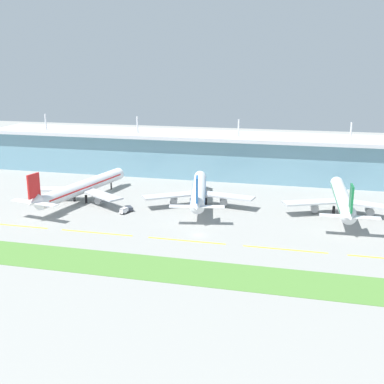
% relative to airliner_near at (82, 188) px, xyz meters
% --- Properties ---
extents(ground_plane, '(600.00, 600.00, 0.00)m').
position_rel_airliner_near_xyz_m(ground_plane, '(61.09, -30.36, -6.46)').
color(ground_plane, gray).
extents(terminal_building, '(288.00, 34.00, 32.09)m').
position_rel_airliner_near_xyz_m(terminal_building, '(61.09, 65.24, 5.29)').
color(terminal_building, '#6693A8').
rests_on(terminal_building, ground).
extents(airliner_near, '(48.08, 69.10, 18.90)m').
position_rel_airliner_near_xyz_m(airliner_near, '(0.00, 0.00, 0.00)').
color(airliner_near, white).
rests_on(airliner_near, ground).
extents(airliner_middle, '(47.77, 62.21, 18.90)m').
position_rel_airliner_near_xyz_m(airliner_middle, '(52.23, 6.62, -0.01)').
color(airliner_middle, white).
rests_on(airliner_middle, ground).
extents(airliner_far, '(48.75, 63.78, 18.90)m').
position_rel_airliner_near_xyz_m(airliner_far, '(112.18, 8.59, -0.01)').
color(airliner_far, silver).
rests_on(airliner_far, ground).
extents(taxiway_stripe_west, '(28.00, 0.70, 0.04)m').
position_rel_airliner_near_xyz_m(taxiway_stripe_west, '(-9.91, -37.15, -6.44)').
color(taxiway_stripe_west, yellow).
rests_on(taxiway_stripe_west, ground).
extents(taxiway_stripe_mid_west, '(28.00, 0.70, 0.04)m').
position_rel_airliner_near_xyz_m(taxiway_stripe_mid_west, '(24.09, -37.15, -6.44)').
color(taxiway_stripe_mid_west, yellow).
rests_on(taxiway_stripe_mid_west, ground).
extents(taxiway_stripe_centre, '(28.00, 0.70, 0.04)m').
position_rel_airliner_near_xyz_m(taxiway_stripe_centre, '(58.09, -37.15, -6.44)').
color(taxiway_stripe_centre, yellow).
rests_on(taxiway_stripe_centre, ground).
extents(taxiway_stripe_mid_east, '(28.00, 0.70, 0.04)m').
position_rel_airliner_near_xyz_m(taxiway_stripe_mid_east, '(92.09, -37.15, -6.44)').
color(taxiway_stripe_mid_east, yellow).
rests_on(taxiway_stripe_mid_east, ground).
extents(grass_verge, '(300.00, 18.00, 0.10)m').
position_rel_airliner_near_xyz_m(grass_verge, '(61.09, -62.18, -6.41)').
color(grass_verge, '#518438').
rests_on(grass_verge, ground).
extents(baggage_cart, '(2.93, 3.98, 2.48)m').
position_rel_airliner_near_xyz_m(baggage_cart, '(25.11, -12.82, -5.19)').
color(baggage_cart, silver).
rests_on(baggage_cart, ground).
extents(pushback_tug, '(4.61, 4.94, 1.85)m').
position_rel_airliner_near_xyz_m(pushback_tug, '(25.63, -8.51, -5.35)').
color(pushback_tug, '#333842').
rests_on(pushback_tug, ground).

